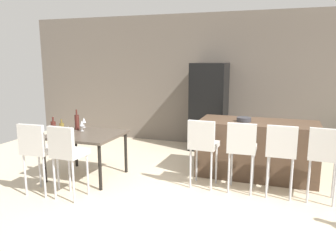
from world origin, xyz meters
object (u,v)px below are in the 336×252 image
(bar_chair_far, at_px, (324,153))
(dining_table, at_px, (86,138))
(wine_glass_middle, at_px, (68,130))
(fruit_bowl, at_px, (244,119))
(bar_chair_right, at_px, (281,149))
(refrigerator, at_px, (209,107))
(wine_bottle_corner, at_px, (77,122))
(wine_glass_right, at_px, (82,124))
(bar_chair_middle, at_px, (242,146))
(wine_bottle_left, at_px, (62,129))
(kitchen_island, at_px, (257,149))
(dining_chair_near, at_px, (37,147))
(bar_chair_left, at_px, (203,143))
(wine_bottle_far, at_px, (53,128))
(wine_glass_near, at_px, (84,120))
(dining_chair_far, at_px, (67,151))

(bar_chair_far, bearing_deg, dining_table, -176.75)
(wine_glass_middle, xyz_separation_m, fruit_bowl, (2.49, 1.27, 0.09))
(bar_chair_right, height_order, refrigerator, refrigerator)
(wine_bottle_corner, xyz_separation_m, wine_glass_right, (0.14, -0.07, -0.01))
(bar_chair_middle, relative_size, wine_bottle_left, 3.94)
(wine_bottle_corner, height_order, wine_glass_middle, wine_bottle_corner)
(kitchen_island, relative_size, dining_chair_near, 1.82)
(wine_bottle_left, distance_m, wine_glass_middle, 0.16)
(dining_table, bearing_deg, bar_chair_middle, 4.66)
(wine_bottle_left, bearing_deg, dining_table, 49.16)
(bar_chair_right, relative_size, refrigerator, 0.57)
(bar_chair_left, xyz_separation_m, bar_chair_far, (1.65, 0.00, 0.00))
(dining_chair_near, height_order, wine_bottle_far, dining_chair_near)
(dining_chair_near, height_order, refrigerator, refrigerator)
(wine_glass_near, bearing_deg, wine_bottle_left, -84.93)
(kitchen_island, relative_size, refrigerator, 1.04)
(bar_chair_middle, height_order, bar_chair_right, same)
(bar_chair_right, height_order, wine_bottle_corner, wine_bottle_corner)
(wine_glass_right, distance_m, fruit_bowl, 2.69)
(dining_chair_far, bearing_deg, wine_bottle_corner, 117.46)
(bar_chair_right, bearing_deg, bar_chair_left, 180.00)
(dining_chair_far, bearing_deg, wine_glass_middle, 122.75)
(kitchen_island, bearing_deg, wine_bottle_far, -157.93)
(dining_chair_near, bearing_deg, wine_bottle_left, 89.19)
(bar_chair_right, xyz_separation_m, dining_chair_near, (-3.26, -1.05, 0.00))
(dining_chair_far, xyz_separation_m, wine_glass_right, (-0.42, 1.00, 0.17))
(wine_bottle_left, bearing_deg, dining_chair_near, -90.81)
(dining_chair_near, xyz_separation_m, wine_bottle_left, (0.01, 0.57, 0.15))
(bar_chair_far, relative_size, fruit_bowl, 4.48)
(wine_bottle_corner, bearing_deg, wine_glass_middle, -68.19)
(wine_bottle_corner, relative_size, wine_glass_right, 1.99)
(dining_chair_near, bearing_deg, dining_chair_far, -0.00)
(dining_chair_near, xyz_separation_m, wine_glass_near, (-0.05, 1.27, 0.17))
(bar_chair_left, relative_size, dining_table, 0.94)
(dining_table, bearing_deg, dining_chair_far, -73.61)
(bar_chair_left, bearing_deg, refrigerator, 100.51)
(bar_chair_left, height_order, dining_chair_far, same)
(dining_table, xyz_separation_m, dining_chair_near, (-0.25, -0.85, 0.03))
(wine_glass_middle, bearing_deg, dining_chair_near, -107.13)
(dining_chair_near, relative_size, wine_glass_near, 6.03)
(bar_chair_left, distance_m, fruit_bowl, 0.93)
(bar_chair_left, height_order, wine_bottle_left, bar_chair_left)
(fruit_bowl, bearing_deg, wine_glass_near, -169.09)
(bar_chair_left, bearing_deg, dining_chair_far, -147.59)
(wine_bottle_left, bearing_deg, wine_glass_right, 80.09)
(bar_chair_middle, relative_size, wine_bottle_corner, 3.03)
(bar_chair_far, height_order, wine_bottle_corner, wine_bottle_corner)
(bar_chair_middle, xyz_separation_m, wine_glass_near, (-2.78, 0.22, 0.17))
(bar_chair_middle, relative_size, bar_chair_far, 1.00)
(bar_chair_right, relative_size, dining_chair_near, 1.00)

